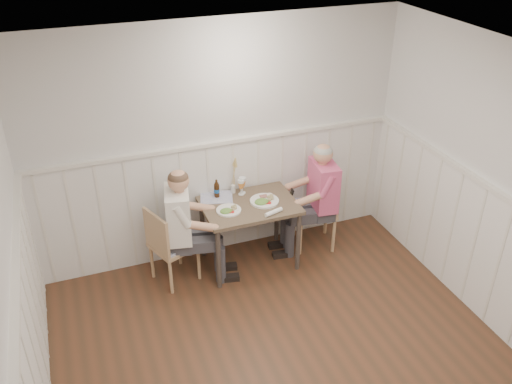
% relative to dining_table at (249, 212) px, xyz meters
% --- Properties ---
extents(room_shell, '(4.04, 4.54, 2.60)m').
position_rel_dining_table_xyz_m(room_shell, '(-0.19, -1.84, 0.86)').
color(room_shell, silver).
rests_on(room_shell, ground).
extents(wainscot, '(4.00, 4.49, 1.34)m').
position_rel_dining_table_xyz_m(wainscot, '(-0.19, -1.15, 0.04)').
color(wainscot, silver).
rests_on(wainscot, ground).
extents(dining_table, '(0.99, 0.70, 0.75)m').
position_rel_dining_table_xyz_m(dining_table, '(0.00, 0.00, 0.00)').
color(dining_table, brown).
rests_on(dining_table, ground).
extents(chair_right, '(0.54, 0.54, 0.94)m').
position_rel_dining_table_xyz_m(chair_right, '(0.87, 0.06, -0.14)').
color(chair_right, tan).
rests_on(chair_right, ground).
extents(chair_left, '(0.53, 0.53, 0.87)m').
position_rel_dining_table_xyz_m(chair_left, '(-0.88, -0.01, -0.18)').
color(chair_left, tan).
rests_on(chair_left, ground).
extents(man_in_pink, '(0.64, 0.45, 1.32)m').
position_rel_dining_table_xyz_m(man_in_pink, '(0.82, 0.00, -0.10)').
color(man_in_pink, '#3F3F47').
rests_on(man_in_pink, ground).
extents(diner_cream, '(0.67, 0.48, 1.32)m').
position_rel_dining_table_xyz_m(diner_cream, '(-0.73, -0.05, -0.10)').
color(diner_cream, '#3F3F47').
rests_on(diner_cream, ground).
extents(plate_man, '(0.31, 0.31, 0.08)m').
position_rel_dining_table_xyz_m(plate_man, '(0.15, -0.02, 0.12)').
color(plate_man, white).
rests_on(plate_man, dining_table).
extents(plate_diner, '(0.26, 0.26, 0.06)m').
position_rel_dining_table_xyz_m(plate_diner, '(-0.26, -0.07, 0.12)').
color(plate_diner, white).
rests_on(plate_diner, dining_table).
extents(beer_glass_a, '(0.08, 0.08, 0.19)m').
position_rel_dining_table_xyz_m(beer_glass_a, '(0.01, 0.24, 0.22)').
color(beer_glass_a, silver).
rests_on(beer_glass_a, dining_table).
extents(beer_glass_b, '(0.07, 0.07, 0.18)m').
position_rel_dining_table_xyz_m(beer_glass_b, '(-0.01, 0.22, 0.22)').
color(beer_glass_b, silver).
rests_on(beer_glass_b, dining_table).
extents(beer_bottle, '(0.06, 0.06, 0.21)m').
position_rel_dining_table_xyz_m(beer_bottle, '(-0.28, 0.25, 0.19)').
color(beer_bottle, black).
rests_on(beer_bottle, dining_table).
extents(rolled_napkin, '(0.21, 0.10, 0.04)m').
position_rel_dining_table_xyz_m(rolled_napkin, '(0.16, -0.27, 0.12)').
color(rolled_napkin, white).
rests_on(rolled_napkin, dining_table).
extents(grass_vase, '(0.05, 0.05, 0.44)m').
position_rel_dining_table_xyz_m(grass_vase, '(-0.08, 0.29, 0.29)').
color(grass_vase, silver).
rests_on(grass_vase, dining_table).
extents(gingham_mat, '(0.40, 0.35, 0.01)m').
position_rel_dining_table_xyz_m(gingham_mat, '(-0.28, 0.25, 0.10)').
color(gingham_mat, '#6770AF').
rests_on(gingham_mat, dining_table).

